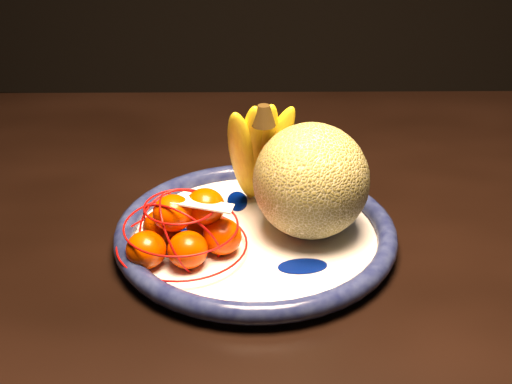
{
  "coord_description": "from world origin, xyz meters",
  "views": [
    {
      "loc": [
        0.2,
        -0.87,
        1.19
      ],
      "look_at": [
        0.16,
        -0.09,
        0.77
      ],
      "focal_mm": 50.0,
      "sensor_mm": 36.0,
      "label": 1
    }
  ],
  "objects_px": {
    "banana_bunch": "(257,149)",
    "fruit_bowl": "(256,234)",
    "dining_table": "(219,238)",
    "mandarin_bag": "(185,230)",
    "cantaloupe": "(311,181)"
  },
  "relations": [
    {
      "from": "dining_table",
      "to": "fruit_bowl",
      "type": "bearing_deg",
      "value": -68.08
    },
    {
      "from": "dining_table",
      "to": "fruit_bowl",
      "type": "distance_m",
      "value": 0.17
    },
    {
      "from": "fruit_bowl",
      "to": "banana_bunch",
      "type": "bearing_deg",
      "value": 91.81
    },
    {
      "from": "dining_table",
      "to": "banana_bunch",
      "type": "relative_size",
      "value": 8.32
    },
    {
      "from": "cantaloupe",
      "to": "banana_bunch",
      "type": "distance_m",
      "value": 0.09
    },
    {
      "from": "fruit_bowl",
      "to": "mandarin_bag",
      "type": "xyz_separation_m",
      "value": [
        -0.08,
        -0.04,
        0.03
      ]
    },
    {
      "from": "dining_table",
      "to": "banana_bunch",
      "type": "bearing_deg",
      "value": -48.81
    },
    {
      "from": "banana_bunch",
      "to": "cantaloupe",
      "type": "bearing_deg",
      "value": -57.22
    },
    {
      "from": "banana_bunch",
      "to": "fruit_bowl",
      "type": "bearing_deg",
      "value": -106.55
    },
    {
      "from": "fruit_bowl",
      "to": "mandarin_bag",
      "type": "relative_size",
      "value": 1.86
    },
    {
      "from": "cantaloupe",
      "to": "banana_bunch",
      "type": "height_order",
      "value": "banana_bunch"
    },
    {
      "from": "fruit_bowl",
      "to": "cantaloupe",
      "type": "height_order",
      "value": "cantaloupe"
    },
    {
      "from": "dining_table",
      "to": "fruit_bowl",
      "type": "relative_size",
      "value": 4.04
    },
    {
      "from": "fruit_bowl",
      "to": "banana_bunch",
      "type": "distance_m",
      "value": 0.11
    },
    {
      "from": "banana_bunch",
      "to": "mandarin_bag",
      "type": "distance_m",
      "value": 0.15
    }
  ]
}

